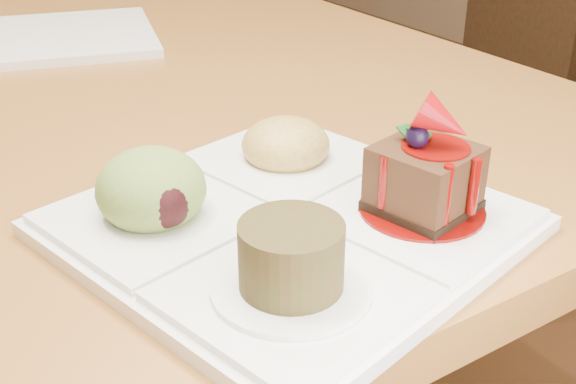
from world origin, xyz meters
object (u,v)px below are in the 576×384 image
dining_table (15,68)px  second_plate (63,37)px  sampler_plate (281,206)px  chair_right (478,51)px

dining_table → second_plate: (0.04, -0.13, 0.07)m
sampler_plate → second_plate: sampler_plate is taller
chair_right → sampler_plate: chair_right is taller
dining_table → sampler_plate: (0.02, -0.75, 0.09)m
dining_table → second_plate: bearing=-71.3°
dining_table → sampler_plate: size_ratio=5.12×
chair_right → sampler_plate: bearing=143.1°
dining_table → second_plate: size_ratio=7.25×
sampler_plate → second_plate: bearing=74.4°
chair_right → sampler_plate: size_ratio=2.80×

